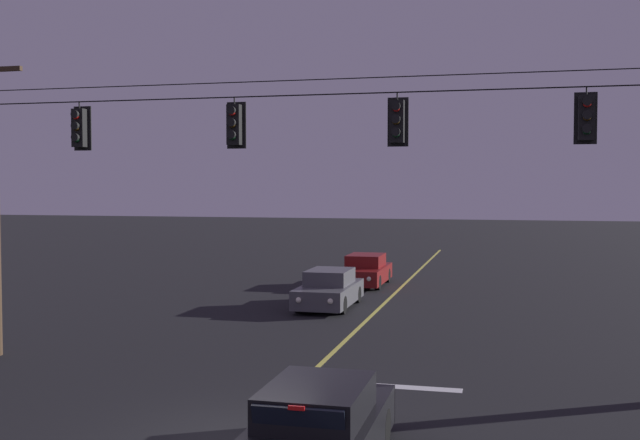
# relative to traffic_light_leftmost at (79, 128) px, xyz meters

# --- Properties ---
(lane_centre_stripe) EXTENTS (0.14, 60.00, 0.01)m
(lane_centre_stripe) POSITION_rel_traffic_light_leftmost_xyz_m (6.01, 6.02, -5.93)
(lane_centre_stripe) COLOR #D1C64C
(lane_centre_stripe) RESTS_ON ground
(stop_bar_paint) EXTENTS (3.40, 0.36, 0.01)m
(stop_bar_paint) POSITION_rel_traffic_light_leftmost_xyz_m (7.91, -0.58, -5.93)
(stop_bar_paint) COLOR silver
(stop_bar_paint) RESTS_ON ground
(signal_span_assembly) EXTENTS (18.94, 0.32, 7.99)m
(signal_span_assembly) POSITION_rel_traffic_light_leftmost_xyz_m (6.01, 0.02, -1.78)
(signal_span_assembly) COLOR #423021
(signal_span_assembly) RESTS_ON ground
(traffic_light_leftmost) EXTENTS (0.48, 0.41, 1.22)m
(traffic_light_leftmost) POSITION_rel_traffic_light_leftmost_xyz_m (0.00, 0.00, 0.00)
(traffic_light_leftmost) COLOR black
(traffic_light_left_inner) EXTENTS (0.48, 0.41, 1.22)m
(traffic_light_left_inner) POSITION_rel_traffic_light_leftmost_xyz_m (4.15, 0.00, 0.00)
(traffic_light_left_inner) COLOR black
(traffic_light_centre) EXTENTS (0.48, 0.41, 1.22)m
(traffic_light_centre) POSITION_rel_traffic_light_leftmost_xyz_m (8.07, 0.00, 0.00)
(traffic_light_centre) COLOR black
(traffic_light_right_inner) EXTENTS (0.48, 0.41, 1.22)m
(traffic_light_right_inner) POSITION_rel_traffic_light_leftmost_xyz_m (12.14, 0.00, 0.00)
(traffic_light_right_inner) COLOR black
(car_waiting_near_lane) EXTENTS (1.80, 4.33, 1.39)m
(car_waiting_near_lane) POSITION_rel_traffic_light_leftmost_xyz_m (7.67, -5.79, -5.29)
(car_waiting_near_lane) COLOR black
(car_waiting_near_lane) RESTS_ON ground
(car_oncoming_lead) EXTENTS (1.80, 4.42, 1.39)m
(car_oncoming_lead) POSITION_rel_traffic_light_leftmost_xyz_m (4.18, 9.82, -5.29)
(car_oncoming_lead) COLOR #4C4C51
(car_oncoming_lead) RESTS_ON ground
(car_oncoming_trailing) EXTENTS (1.80, 4.42, 1.39)m
(car_oncoming_trailing) POSITION_rel_traffic_light_leftmost_xyz_m (4.35, 16.22, -5.29)
(car_oncoming_trailing) COLOR maroon
(car_oncoming_trailing) RESTS_ON ground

